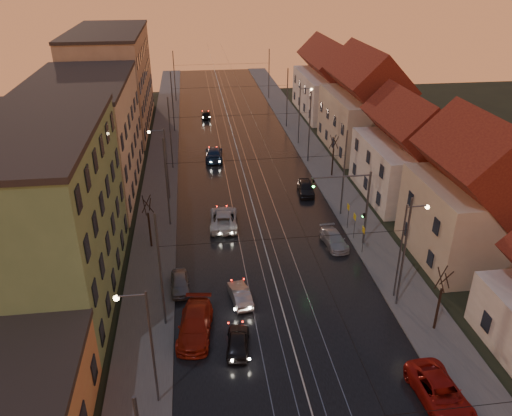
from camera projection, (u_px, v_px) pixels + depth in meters
name	position (u px, v px, depth m)	size (l,w,h in m)	color
ground	(312.00, 413.00, 28.73)	(160.00, 160.00, 0.00)	black
road	(241.00, 162.00, 64.18)	(16.00, 120.00, 0.04)	black
sidewalk_left	(162.00, 166.00, 62.99)	(4.00, 120.00, 0.15)	#4C4C4C
sidewalk_right	(317.00, 158.00, 65.32)	(4.00, 120.00, 0.15)	#4C4C4C
tram_rail_0	(224.00, 163.00, 63.91)	(0.06, 120.00, 0.03)	gray
tram_rail_1	(235.00, 162.00, 64.08)	(0.06, 120.00, 0.03)	gray
tram_rail_2	(247.00, 162.00, 64.26)	(0.06, 120.00, 0.03)	gray
tram_rail_3	(258.00, 161.00, 64.42)	(0.06, 120.00, 0.03)	gray
apartment_left_1	(37.00, 220.00, 36.19)	(10.00, 18.00, 13.00)	#5F8655
apartment_left_2	(86.00, 138.00, 54.15)	(10.00, 20.00, 12.00)	#B7A48E
apartment_left_3	(112.00, 81.00, 74.98)	(10.00, 24.00, 14.00)	#8E755B
house_right_1	(473.00, 200.00, 41.57)	(8.67, 10.20, 10.80)	tan
house_right_2	(409.00, 155.00, 53.45)	(9.18, 12.24, 9.20)	beige
house_right_3	(365.00, 107.00, 66.23)	(9.18, 14.28, 11.50)	tan
house_right_4	(329.00, 83.00, 82.53)	(9.18, 16.32, 10.00)	beige
catenary_pole_l_1	(160.00, 272.00, 33.69)	(0.16, 0.16, 9.00)	#595B60
catenary_pole_r_1	(404.00, 255.00, 35.69)	(0.16, 0.16, 9.00)	#595B60
catenary_pole_l_2	(167.00, 183.00, 46.99)	(0.16, 0.16, 9.00)	#595B60
catenary_pole_r_2	(344.00, 174.00, 48.99)	(0.16, 0.16, 9.00)	#595B60
catenary_pole_l_3	(170.00, 134.00, 60.29)	(0.16, 0.16, 9.00)	#595B60
catenary_pole_r_3	(309.00, 128.00, 62.29)	(0.16, 0.16, 9.00)	#595B60
catenary_pole_l_4	(173.00, 102.00, 73.59)	(0.16, 0.16, 9.00)	#595B60
catenary_pole_r_4	(287.00, 98.00, 75.59)	(0.16, 0.16, 9.00)	#595B60
catenary_pole_l_5	(174.00, 77.00, 89.55)	(0.16, 0.16, 9.00)	#595B60
catenary_pole_r_5	(269.00, 74.00, 91.55)	(0.16, 0.16, 9.00)	#595B60
street_lamp_0	(145.00, 338.00, 27.25)	(1.75, 0.32, 8.00)	#595B60
street_lamp_1	(406.00, 242.00, 36.47)	(1.75, 0.32, 8.00)	#595B60
street_lamp_2	(163.00, 157.00, 52.08)	(1.75, 0.32, 8.00)	#595B60
street_lamp_3	(302.00, 110.00, 68.38)	(1.75, 0.32, 8.00)	#595B60
traffic_light_mast	(357.00, 200.00, 43.56)	(5.30, 0.32, 7.20)	#595B60
bare_tree_0	(149.00, 223.00, 44.16)	(1.09, 1.09, 5.11)	black
bare_tree_1	(439.00, 301.00, 34.12)	(1.09, 1.09, 5.11)	black
bare_tree_2	(333.00, 157.00, 58.97)	(1.09, 1.09, 5.11)	black
driving_car_0	(238.00, 341.00, 33.24)	(1.48, 3.69, 1.26)	black
driving_car_1	(240.00, 295.00, 37.89)	(1.29, 3.71, 1.22)	#939498
driving_car_2	(224.00, 218.00, 48.64)	(2.61, 5.66, 1.57)	beige
driving_car_3	(214.00, 154.00, 64.83)	(2.21, 5.44, 1.58)	#172947
driving_car_4	(206.00, 115.00, 81.69)	(1.44, 3.59, 1.22)	black
parked_left_2	(195.00, 325.00, 34.48)	(2.21, 5.45, 1.58)	maroon
parked_left_3	(180.00, 283.00, 39.26)	(1.44, 3.57, 1.22)	gray
parked_right_0	(440.00, 393.00, 29.12)	(2.44, 5.29, 1.47)	#9C150F
parked_right_1	(334.00, 239.00, 45.34)	(1.71, 4.22, 1.22)	#A7A8AD
parked_right_2	(306.00, 188.00, 55.32)	(1.68, 4.18, 1.42)	black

